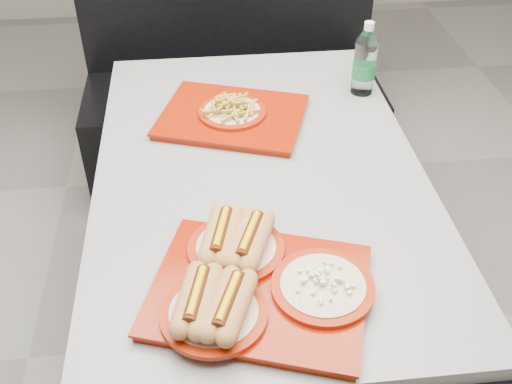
{
  "coord_description": "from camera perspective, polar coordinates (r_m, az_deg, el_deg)",
  "views": [
    {
      "loc": [
        -0.16,
        -1.33,
        1.74
      ],
      "look_at": [
        -0.03,
        -0.2,
        0.83
      ],
      "focal_mm": 42.0,
      "sensor_mm": 36.0,
      "label": 1
    }
  ],
  "objects": [
    {
      "name": "booth_bench",
      "position": [
        2.77,
        -2.3,
        9.92
      ],
      "size": [
        1.3,
        0.57,
        1.35
      ],
      "color": "black",
      "rests_on": "ground"
    },
    {
      "name": "ground",
      "position": [
        2.19,
        0.27,
        -13.67
      ],
      "size": [
        6.0,
        6.0,
        0.0
      ],
      "primitive_type": "plane",
      "color": "gray",
      "rests_on": "ground"
    },
    {
      "name": "tray_far",
      "position": [
        1.85,
        -2.27,
        7.48
      ],
      "size": [
        0.51,
        0.46,
        0.08
      ],
      "rotation": [
        0.0,
        0.0,
        -0.33
      ],
      "color": "#891603",
      "rests_on": "diner_table"
    },
    {
      "name": "diner_table",
      "position": [
        1.76,
        0.33,
        -2.0
      ],
      "size": [
        0.92,
        1.42,
        0.75
      ],
      "color": "black",
      "rests_on": "ground"
    },
    {
      "name": "water_bottle",
      "position": [
        2.0,
        10.31,
        12.01
      ],
      "size": [
        0.08,
        0.08,
        0.24
      ],
      "rotation": [
        0.0,
        0.0,
        -0.06
      ],
      "color": "silver",
      "rests_on": "diner_table"
    },
    {
      "name": "tray_near",
      "position": [
        1.29,
        -0.52,
        -8.48
      ],
      "size": [
        0.54,
        0.48,
        0.1
      ],
      "rotation": [
        0.0,
        0.0,
        -0.32
      ],
      "color": "#891603",
      "rests_on": "diner_table"
    }
  ]
}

